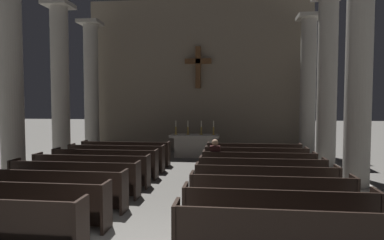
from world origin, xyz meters
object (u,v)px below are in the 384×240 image
Objects in this scene: column_left_third at (60,87)px; candlestick_inner_right at (201,130)px; pew_left_row_2 at (23,203)px; pew_right_row_4 at (266,184)px; pew_left_row_7 at (116,158)px; column_right_third at (327,86)px; pew_right_row_7 at (256,161)px; pew_right_row_8 at (253,156)px; pew_right_row_2 at (278,213)px; pew_right_row_3 at (271,196)px; candlestick_outer_left at (176,130)px; pew_right_row_1 at (288,237)px; column_right_second at (358,80)px; lone_worshipper at (215,159)px; pew_right_row_6 at (258,167)px; pew_left_row_4 at (74,178)px; candlestick_outer_right at (214,130)px; candlestick_inner_left at (188,130)px; pew_left_row_3 at (52,189)px; altar at (195,145)px; pew_left_row_5 at (91,170)px; pew_left_row_8 at (126,153)px; column_left_fourth at (91,90)px; pew_right_row_5 at (261,174)px; column_left_second at (11,83)px; column_right_fourth at (308,89)px; pew_left_row_6 at (105,163)px.

column_left_third is 6.12m from candlestick_inner_right.
pew_right_row_4 is (4.92, 2.15, 0.00)m from pew_left_row_2.
column_right_third reaches higher than pew_left_row_7.
column_left_third is (-7.44, 0.85, 2.58)m from pew_right_row_7.
pew_left_row_2 is 7.28m from pew_right_row_7.
pew_right_row_8 is 0.55× the size of column_right_third.
pew_right_row_2 and pew_right_row_3 have the same top height.
pew_right_row_1 is at bearing -71.31° from candlestick_outer_left.
pew_right_row_3 is 1.00× the size of pew_right_row_8.
pew_left_row_2 is at bearing -155.95° from column_right_second.
column_right_third is at bearing 26.05° from lone_worshipper.
candlestick_inner_right reaches higher than pew_right_row_6.
candlestick_outer_right is (3.31, 6.56, 0.73)m from pew_left_row_4.
candlestick_outer_left is at bearing 180.00° from candlestick_inner_left.
pew_left_row_3 is 6.29m from column_left_third.
column_right_third reaches higher than pew_right_row_3.
candlestick_outer_left is (1.61, 8.71, 0.73)m from pew_left_row_2.
pew_right_row_7 is 4.14m from altar.
pew_right_row_1 is at bearing -90.00° from pew_right_row_2.
pew_left_row_5 is 5.49× the size of candlestick_outer_left.
pew_left_row_4 and pew_left_row_5 have the same top height.
pew_left_row_8 is (0.00, 6.45, 0.00)m from pew_left_row_2.
column_left_fourth is (-9.96, 2.90, 0.00)m from column_right_third.
column_left_fourth reaches higher than pew_right_row_4.
candlestick_outer_right is at bearing 100.47° from pew_right_row_2.
altar is (2.46, 7.63, 0.06)m from pew_left_row_3.
candlestick_outer_left is (-5.83, 2.48, -1.85)m from column_right_third.
pew_right_row_2 is 9.00m from candlestick_inner_right.
column_left_fourth reaches higher than pew_right_row_5.
pew_right_row_2 is at bearing -90.00° from pew_right_row_5.
pew_right_row_3 is 5.37m from pew_right_row_8.
candlestick_outer_left is 1.00× the size of candlestick_inner_left.
pew_left_row_3 is at bearing -132.47° from pew_right_row_8.
pew_left_row_5 and pew_right_row_3 have the same top height.
column_left_second reaches higher than candlestick_inner_right.
pew_right_row_5 is 3.61m from column_right_second.
altar reaches higher than pew_right_row_5.
pew_left_row_7 and pew_right_row_1 have the same top height.
candlestick_outer_left is 1.00× the size of candlestick_inner_right.
column_right_third is (7.44, 3.00, 2.58)m from pew_left_row_5.
altar reaches higher than pew_left_row_5.
pew_left_row_5 is 9.84m from column_right_fourth.
column_left_second is (-7.44, 1.17, 2.58)m from pew_right_row_4.
pew_left_row_6 is 0.55× the size of column_left_fourth.
altar is (-4.98, -0.42, -2.52)m from column_right_fourth.
column_right_third is at bearing 14.51° from pew_left_row_6.
column_right_second is at bearing 0.00° from column_left_second.
candlestick_inner_right is (-2.16, 4.41, 0.73)m from pew_right_row_6.
column_right_fourth is (9.96, 5.81, 0.00)m from column_left_second.
column_right_second is 7.03m from candlestick_outer_right.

